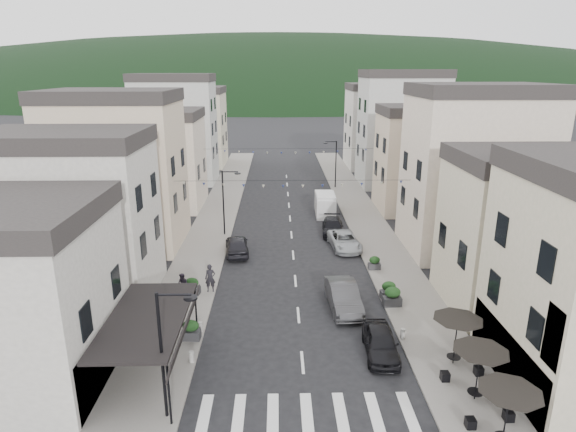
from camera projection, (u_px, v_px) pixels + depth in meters
name	position (u px, v px, depth m)	size (l,w,h in m)	color
sidewalk_left	(217.00, 216.00, 49.56)	(4.00, 76.00, 0.12)	slate
sidewalk_right	(362.00, 215.00, 49.87)	(4.00, 76.00, 0.12)	slate
hill_backdrop	(279.00, 93.00, 305.90)	(640.00, 360.00, 70.00)	black
boutique_awning	(152.00, 320.00, 22.86)	(3.77, 7.50, 3.28)	black
buildings_row_left	(158.00, 148.00, 53.13)	(10.20, 54.16, 14.00)	#AEA99F
buildings_row_right	(421.00, 147.00, 52.57)	(10.20, 54.16, 14.50)	#B7B091
cafe_terrace	(480.00, 356.00, 21.29)	(2.50, 8.10, 2.53)	black
streetlamp_left_near	(167.00, 343.00, 19.85)	(1.70, 0.56, 6.00)	black
streetlamp_left_far	(226.00, 196.00, 42.79)	(1.70, 0.56, 6.00)	black
streetlamp_right_far	(334.00, 159.00, 60.24)	(1.70, 0.56, 6.00)	black
bollards	(303.00, 361.00, 24.28)	(11.66, 10.26, 0.60)	gray
bunting_near	(293.00, 185.00, 38.51)	(19.00, 0.28, 0.62)	black
bunting_far	(288.00, 152.00, 53.81)	(19.00, 0.28, 0.62)	black
parked_car_a	(381.00, 342.00, 25.40)	(1.67, 4.15, 1.42)	black
parked_car_b	(343.00, 296.00, 30.27)	(1.73, 4.97, 1.64)	#343436
parked_car_c	(344.00, 241.00, 40.51)	(2.25, 4.88, 1.36)	#9CA0A5
parked_car_d	(333.00, 227.00, 44.09)	(1.88, 4.63, 1.34)	black
parked_car_e	(237.00, 245.00, 39.28)	(1.80, 4.48, 1.53)	black
delivery_van	(325.00, 204.00, 49.91)	(2.04, 4.90, 2.33)	silver
pedestrian_a	(210.00, 278.00, 32.30)	(0.70, 0.46, 1.92)	black
pedestrian_b	(183.00, 285.00, 31.57)	(0.79, 0.61, 1.62)	#241E28
planter_la	(191.00, 330.00, 26.64)	(1.08, 0.65, 1.17)	#29292B
planter_lb	(192.00, 286.00, 32.04)	(1.12, 0.76, 1.15)	#2C2C2E
planter_ra	(389.00, 290.00, 31.49)	(1.10, 0.70, 1.15)	#313133
planter_rb	(392.00, 296.00, 30.44)	(1.18, 0.71, 1.28)	#2A2B2D
planter_rc	(374.00, 263.00, 36.03)	(0.92, 0.51, 1.03)	#323134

